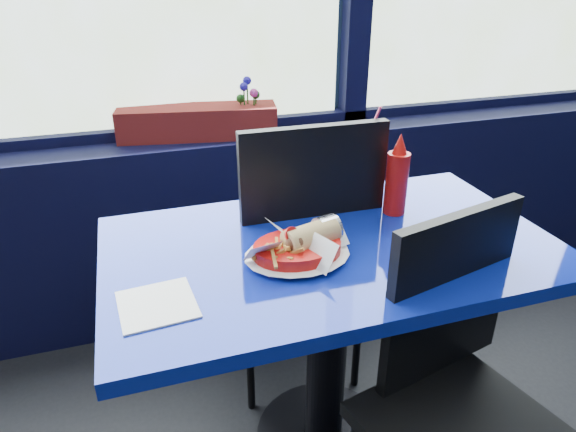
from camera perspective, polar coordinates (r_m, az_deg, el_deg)
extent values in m
cube|color=black|center=(2.24, -11.18, -1.48)|extent=(5.00, 0.26, 0.80)
cube|color=black|center=(2.16, -12.42, 9.14)|extent=(4.80, 0.08, 0.06)
cylinder|color=black|center=(1.63, 4.29, -15.69)|extent=(0.12, 0.12, 0.68)
cube|color=navy|center=(1.40, 4.82, -3.74)|extent=(1.20, 0.70, 0.04)
cube|color=black|center=(1.36, 19.01, -21.75)|extent=(0.50, 0.50, 0.04)
cube|color=black|center=(1.34, 17.45, -8.43)|extent=(0.39, 0.12, 0.45)
cylinder|color=black|center=(1.70, 17.30, -20.79)|extent=(0.02, 0.02, 0.42)
cube|color=black|center=(1.84, 0.12, -4.06)|extent=(0.47, 0.47, 0.04)
cube|color=black|center=(1.53, 2.81, 0.86)|extent=(0.44, 0.04, 0.51)
cylinder|color=black|center=(2.19, 3.61, -6.60)|extent=(0.03, 0.03, 0.47)
cylinder|color=black|center=(1.90, 7.77, -12.82)|extent=(0.03, 0.03, 0.47)
cylinder|color=black|center=(2.11, -6.68, -8.25)|extent=(0.03, 0.03, 0.47)
cylinder|color=black|center=(1.80, -4.28, -15.19)|extent=(0.03, 0.03, 0.47)
cube|color=maroon|center=(2.09, -9.98, 10.26)|extent=(0.63, 0.26, 0.12)
imported|color=silver|center=(2.09, -4.30, 10.42)|extent=(0.13, 0.13, 0.11)
cylinder|color=#1E5919|center=(2.08, -4.83, 11.30)|extent=(0.01, 0.01, 0.18)
sphere|color=#251CA4|center=(2.05, -4.94, 14.13)|extent=(0.03, 0.03, 0.03)
cylinder|color=#1E5919|center=(2.08, -3.75, 10.99)|extent=(0.01, 0.01, 0.16)
sphere|color=#E643A3|center=(2.05, -3.83, 13.49)|extent=(0.03, 0.03, 0.03)
cylinder|color=#1E5919|center=(2.10, -4.47, 11.70)|extent=(0.01, 0.01, 0.20)
sphere|color=#251CA4|center=(2.07, -4.58, 14.76)|extent=(0.03, 0.03, 0.03)
cylinder|color=#1E5919|center=(2.09, -5.21, 10.71)|extent=(0.01, 0.01, 0.13)
sphere|color=#1E5919|center=(2.07, -5.30, 12.87)|extent=(0.03, 0.03, 0.03)
cylinder|color=#1E5919|center=(2.10, -3.55, 10.99)|extent=(0.01, 0.01, 0.14)
sphere|color=#1E5919|center=(2.08, -3.62, 13.30)|extent=(0.03, 0.03, 0.03)
cylinder|color=red|center=(1.30, 1.04, -3.93)|extent=(0.26, 0.26, 0.04)
cylinder|color=white|center=(1.31, 1.04, -4.30)|extent=(0.25, 0.25, 0.00)
cylinder|color=white|center=(1.34, 4.31, -1.57)|extent=(0.07, 0.09, 0.08)
sphere|color=#56311D|center=(1.27, 0.88, -3.01)|extent=(0.05, 0.05, 0.05)
cylinder|color=red|center=(1.27, 0.41, -2.12)|extent=(0.05, 0.05, 0.01)
cylinder|color=red|center=(1.55, 11.94, 3.55)|extent=(0.07, 0.07, 0.19)
cone|color=red|center=(1.50, 12.38, 7.89)|extent=(0.04, 0.04, 0.06)
cylinder|color=navy|center=(1.61, 8.10, 4.05)|extent=(0.09, 0.09, 0.14)
cylinder|color=black|center=(1.59, 8.25, 6.36)|extent=(0.08, 0.08, 0.01)
cylinder|color=#F9345B|center=(1.57, 8.85, 8.55)|extent=(0.06, 0.06, 0.20)
cube|color=white|center=(1.18, -14.34, -9.50)|extent=(0.18, 0.18, 0.00)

